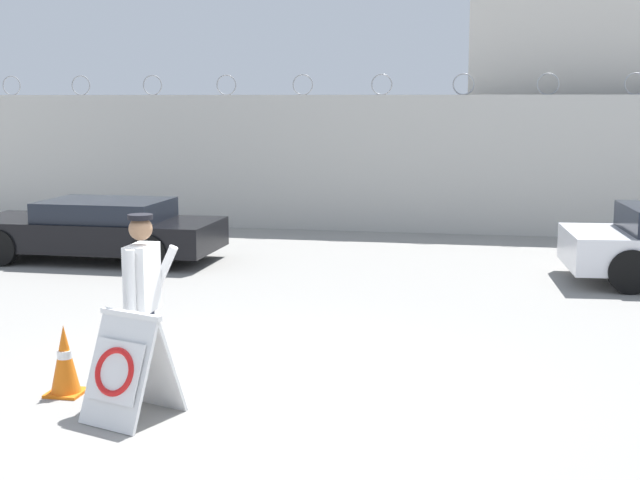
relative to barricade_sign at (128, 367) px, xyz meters
The scene contains 6 objects.
ground_plane 1.39m from the barricade_sign, 51.85° to the left, with size 90.00×90.00×0.00m, color gray.
perimeter_wall 12.24m from the barricade_sign, 86.22° to the left, with size 36.00×0.30×3.46m.
barricade_sign is the anchor object (origin of this frame).
security_guard 0.87m from the barricade_sign, 99.49° to the left, with size 0.40×0.64×1.82m.
traffic_cone_near 1.06m from the barricade_sign, 149.55° to the left, with size 0.35×0.35×0.71m.
parked_car_front_coupe 8.48m from the barricade_sign, 116.69° to the left, with size 4.54×1.94×1.11m.
Camera 1 is at (2.42, -8.41, 2.93)m, focal length 50.00 mm.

